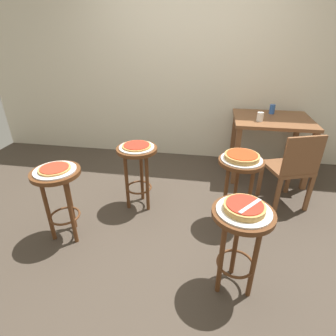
% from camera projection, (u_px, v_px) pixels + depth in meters
% --- Properties ---
extents(ground_plane, '(6.00, 6.00, 0.00)m').
position_uv_depth(ground_plane, '(170.00, 218.00, 2.73)').
color(ground_plane, '#42382D').
extents(back_wall, '(6.00, 0.10, 3.00)m').
position_uv_depth(back_wall, '(190.00, 49.00, 3.49)').
color(back_wall, beige).
rests_on(back_wall, ground_plane).
extents(stool_foreground, '(0.41, 0.41, 0.69)m').
position_uv_depth(stool_foreground, '(240.00, 232.00, 1.77)').
color(stool_foreground, '#5B3319').
rests_on(stool_foreground, ground_plane).
extents(serving_plate_foreground, '(0.35, 0.35, 0.01)m').
position_uv_depth(serving_plate_foreground, '(244.00, 211.00, 1.69)').
color(serving_plate_foreground, white).
rests_on(serving_plate_foreground, stool_foreground).
extents(pizza_foreground, '(0.27, 0.27, 0.05)m').
position_uv_depth(pizza_foreground, '(244.00, 207.00, 1.68)').
color(pizza_foreground, tan).
rests_on(pizza_foreground, serving_plate_foreground).
extents(stool_middle, '(0.41, 0.41, 0.69)m').
position_uv_depth(stool_middle, '(59.00, 189.00, 2.26)').
color(stool_middle, '#5B3319').
rests_on(stool_middle, ground_plane).
extents(serving_plate_middle, '(0.34, 0.34, 0.01)m').
position_uv_depth(serving_plate_middle, '(55.00, 170.00, 2.18)').
color(serving_plate_middle, silver).
rests_on(serving_plate_middle, stool_middle).
extents(pizza_middle, '(0.26, 0.26, 0.02)m').
position_uv_depth(pizza_middle, '(54.00, 169.00, 2.17)').
color(pizza_middle, tan).
rests_on(pizza_middle, serving_plate_middle).
extents(stool_leftside, '(0.41, 0.41, 0.69)m').
position_uv_depth(stool_leftside, '(239.00, 177.00, 2.45)').
color(stool_leftside, '#5B3319').
rests_on(stool_leftside, ground_plane).
extents(serving_plate_leftside, '(0.37, 0.37, 0.01)m').
position_uv_depth(serving_plate_leftside, '(241.00, 159.00, 2.37)').
color(serving_plate_leftside, silver).
rests_on(serving_plate_leftside, stool_leftside).
extents(pizza_leftside, '(0.31, 0.31, 0.05)m').
position_uv_depth(pizza_leftside, '(242.00, 156.00, 2.36)').
color(pizza_leftside, tan).
rests_on(pizza_leftside, serving_plate_leftside).
extents(stool_rear, '(0.41, 0.41, 0.69)m').
position_uv_depth(stool_rear, '(138.00, 163.00, 2.70)').
color(stool_rear, '#5B3319').
rests_on(stool_rear, ground_plane).
extents(serving_plate_rear, '(0.35, 0.35, 0.01)m').
position_uv_depth(serving_plate_rear, '(137.00, 147.00, 2.62)').
color(serving_plate_rear, white).
rests_on(serving_plate_rear, stool_rear).
extents(pizza_rear, '(0.29, 0.29, 0.02)m').
position_uv_depth(pizza_rear, '(137.00, 146.00, 2.61)').
color(pizza_rear, '#B78442').
rests_on(pizza_rear, serving_plate_rear).
extents(dining_table, '(0.93, 0.77, 0.77)m').
position_uv_depth(dining_table, '(271.00, 128.00, 3.30)').
color(dining_table, brown).
rests_on(dining_table, ground_plane).
extents(cup_near_edge, '(0.07, 0.07, 0.11)m').
position_uv_depth(cup_near_edge, '(260.00, 117.00, 3.11)').
color(cup_near_edge, silver).
rests_on(cup_near_edge, dining_table).
extents(cup_far_edge, '(0.07, 0.07, 0.12)m').
position_uv_depth(cup_far_edge, '(272.00, 109.00, 3.39)').
color(cup_far_edge, '#3360B2').
rests_on(cup_far_edge, dining_table).
extents(wooden_chair, '(0.51, 0.51, 0.85)m').
position_uv_depth(wooden_chair, '(292.00, 168.00, 2.71)').
color(wooden_chair, brown).
rests_on(wooden_chair, ground_plane).
extents(pizza_server_knife, '(0.16, 0.19, 0.01)m').
position_uv_depth(pizza_server_knife, '(250.00, 206.00, 1.64)').
color(pizza_server_knife, silver).
rests_on(pizza_server_knife, pizza_foreground).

